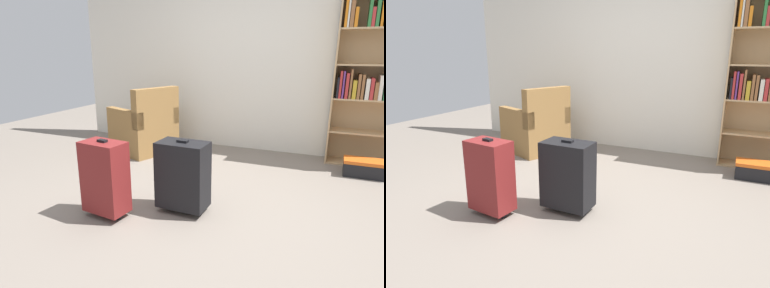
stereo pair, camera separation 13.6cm
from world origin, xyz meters
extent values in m
plane|color=slate|center=(0.00, 0.00, 0.00)|extent=(9.75, 9.75, 0.00)
cube|color=silver|center=(0.00, 2.16, 1.30)|extent=(5.57, 0.10, 2.60)
cube|color=tan|center=(0.93, 1.94, 0.99)|extent=(0.02, 0.30, 1.99)
cube|color=tan|center=(1.42, 2.08, 0.99)|extent=(1.00, 0.02, 1.99)
cube|color=tan|center=(1.42, 1.94, 0.01)|extent=(0.96, 0.28, 0.02)
cube|color=tan|center=(1.42, 1.94, 0.41)|extent=(0.96, 0.28, 0.02)
cube|color=tan|center=(1.42, 1.94, 0.80)|extent=(0.96, 0.28, 0.02)
cube|color=tan|center=(1.42, 1.94, 1.20)|extent=(0.96, 0.28, 0.02)
cube|color=black|center=(0.98, 1.89, 0.94)|extent=(0.02, 0.19, 0.24)
cube|color=#B22D2D|center=(1.01, 1.89, 0.97)|extent=(0.02, 0.19, 0.32)
cube|color=#66337F|center=(1.04, 1.92, 0.97)|extent=(0.02, 0.25, 0.32)
cube|color=#B22D2D|center=(1.08, 1.89, 0.96)|extent=(0.03, 0.18, 0.29)
cube|color=brown|center=(1.12, 1.89, 0.98)|extent=(0.02, 0.18, 0.34)
cube|color=gold|center=(1.16, 1.89, 0.92)|extent=(0.04, 0.18, 0.21)
cube|color=brown|center=(1.21, 1.92, 0.96)|extent=(0.03, 0.25, 0.28)
cube|color=brown|center=(1.25, 1.89, 0.96)|extent=(0.03, 0.18, 0.28)
cube|color=silver|center=(1.30, 1.92, 0.93)|extent=(0.04, 0.25, 0.24)
cube|color=#B22D2D|center=(1.34, 1.90, 0.94)|extent=(0.04, 0.22, 0.24)
cube|color=brown|center=(1.39, 1.89, 0.91)|extent=(0.04, 0.19, 0.20)
cube|color=silver|center=(1.43, 1.92, 0.95)|extent=(0.04, 0.25, 0.28)
cube|color=orange|center=(0.99, 1.89, 1.76)|extent=(0.03, 0.19, 0.30)
cube|color=silver|center=(1.01, 1.88, 1.77)|extent=(0.02, 0.18, 0.31)
cube|color=brown|center=(1.05, 1.90, 1.75)|extent=(0.04, 0.22, 0.28)
cube|color=orange|center=(1.09, 1.91, 1.71)|extent=(0.03, 0.23, 0.21)
cube|color=#2D7238|center=(1.22, 1.89, 1.76)|extent=(0.03, 0.18, 0.31)
cube|color=#B22D2D|center=(1.26, 1.92, 1.71)|extent=(0.03, 0.24, 0.20)
cube|color=#2D7238|center=(1.30, 1.91, 1.77)|extent=(0.03, 0.22, 0.32)
cube|color=orange|center=(1.34, 1.88, 1.74)|extent=(0.03, 0.17, 0.26)
cube|color=olive|center=(-1.43, 1.41, 0.20)|extent=(0.91, 0.91, 0.40)
cube|color=tan|center=(-1.43, 1.41, 0.44)|extent=(0.73, 0.68, 0.08)
cube|color=olive|center=(-1.17, 1.30, 0.65)|extent=(0.37, 0.69, 0.50)
cube|color=olive|center=(-1.32, 1.69, 0.51)|extent=(0.69, 0.36, 0.22)
cube|color=olive|center=(-1.55, 1.13, 0.51)|extent=(0.69, 0.36, 0.22)
cylinder|color=#1959A5|center=(-0.86, 1.40, 0.05)|extent=(0.08, 0.08, 0.10)
torus|color=#1959A5|center=(-0.81, 1.40, 0.05)|extent=(0.06, 0.01, 0.06)
cube|color=black|center=(1.36, 1.51, 0.08)|extent=(0.46, 0.24, 0.17)
cube|color=#D85919|center=(1.36, 1.51, 0.17)|extent=(0.47, 0.25, 0.04)
cube|color=black|center=(-0.17, -0.05, 0.34)|extent=(0.43, 0.27, 0.57)
cube|color=black|center=(-0.17, -0.05, 0.63)|extent=(0.09, 0.05, 0.02)
cylinder|color=black|center=(-0.32, -0.05, 0.03)|extent=(0.05, 0.05, 0.05)
cylinder|color=black|center=(-0.02, -0.06, 0.03)|extent=(0.05, 0.05, 0.05)
cube|color=maroon|center=(-0.73, -0.39, 0.35)|extent=(0.39, 0.26, 0.60)
cube|color=black|center=(-0.73, -0.39, 0.66)|extent=(0.08, 0.05, 0.02)
cylinder|color=black|center=(-0.85, -0.37, 0.03)|extent=(0.06, 0.06, 0.05)
cylinder|color=black|center=(-0.60, -0.40, 0.03)|extent=(0.06, 0.06, 0.05)
camera|label=1|loc=(0.95, -2.51, 1.36)|focal=31.46mm
camera|label=2|loc=(1.07, -2.45, 1.36)|focal=31.46mm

